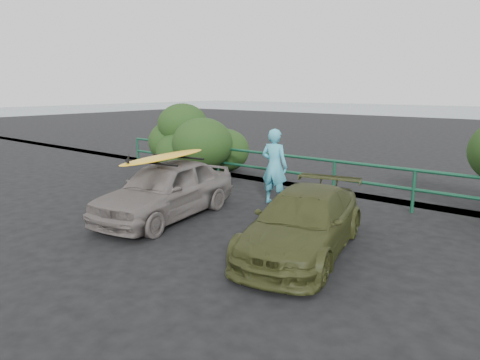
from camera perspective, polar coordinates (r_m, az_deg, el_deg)
The scene contains 8 objects.
ground at distance 8.16m, azimuth -10.56°, elevation -8.33°, with size 80.00×80.00×0.00m, color black.
guardrail at distance 11.76m, azimuth 8.05°, elevation 0.70°, with size 14.00×0.08×1.04m, color #14462E, non-canonical shape.
shrub_left at distance 14.95m, azimuth -7.13°, elevation 5.14°, with size 3.20×2.40×2.06m, color #213F17, non-canonical shape.
sedan at distance 9.59m, azimuth -9.82°, elevation -1.22°, with size 1.51×3.75×1.28m, color slate.
olive_vehicle at distance 7.55m, azimuth 8.45°, elevation -5.60°, with size 1.52×3.73×1.08m, color #373C1A.
man at distance 10.60m, azimuth 4.60°, elevation 1.82°, with size 0.68×0.45×1.87m, color #44B2CE.
roof_rack at distance 9.47m, azimuth -9.96°, elevation 2.69°, with size 1.39×0.98×0.05m, color black, non-canonical shape.
surfboard at distance 9.46m, azimuth -9.98°, elevation 3.07°, with size 0.56×2.71×0.08m, color yellow.
Camera 1 is at (5.86, -4.94, 2.82)m, focal length 32.00 mm.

